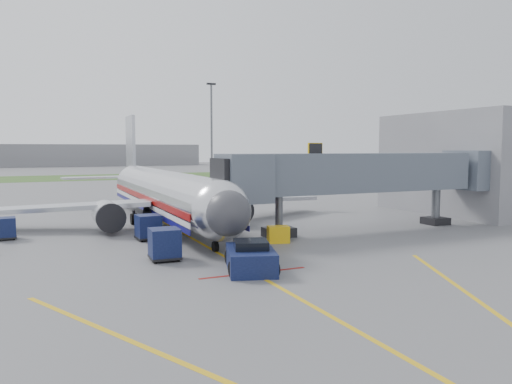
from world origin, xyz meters
name	(u,v)px	position (x,y,z in m)	size (l,w,h in m)	color
ground	(227,258)	(0.00, 0.00, 0.00)	(400.00, 400.00, 0.00)	#565659
grass_strip	(84,177)	(0.00, 90.00, 0.01)	(300.00, 25.00, 0.01)	#2D4C1E
apron_markings	(284,290)	(0.00, -7.40, 0.00)	(21.52, 50.00, 0.01)	gold
airliner	(164,193)	(0.00, 15.25, 2.65)	(32.10, 35.67, 10.25)	silver
jet_bridge	(357,174)	(12.86, 5.00, 4.47)	(25.30, 4.00, 6.90)	slate
terminal	(468,163)	(30.00, 10.00, 5.00)	(10.00, 16.00, 10.00)	slate
light_mast_right	(212,128)	(25.00, 75.00, 10.78)	(2.00, 0.44, 20.40)	#595B60
distant_terminal	(34,155)	(-10.00, 170.00, 4.00)	(120.00, 14.00, 8.00)	slate
pushback_tug	(251,258)	(0.05, -3.50, 0.68)	(3.45, 4.46, 1.63)	#0C1136
baggage_cart_a	(165,244)	(-3.51, 0.85, 0.95)	(1.79, 1.79, 1.86)	#0C1136
baggage_cart_b	(5,228)	(-12.31, 12.03, 0.80)	(1.53, 1.53, 1.57)	#0C1136
baggage_cart_c	(148,227)	(-3.00, 7.74, 0.91)	(1.74, 1.74, 1.78)	#0C1136
belt_loader	(147,227)	(-2.49, 10.58, 0.47)	(2.13, 4.03, 1.90)	#0C1136
ground_power_cart	(278,234)	(4.94, 3.00, 0.57)	(1.64, 1.29, 1.16)	#E6B10D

